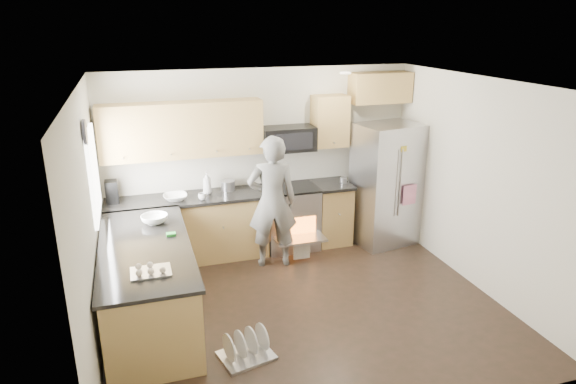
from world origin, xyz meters
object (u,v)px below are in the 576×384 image
object	(u,v)px
stove_range	(290,203)
person	(272,202)
dish_rack	(246,350)
refrigerator	(386,184)

from	to	relation	value
stove_range	person	size ratio (longest dim) A/B	0.98
dish_rack	person	bearing A→B (deg)	67.01
stove_range	refrigerator	xyz separation A→B (m)	(1.42, -0.24, 0.23)
person	dish_rack	bearing A→B (deg)	75.75
refrigerator	person	size ratio (longest dim) A/B	1.00
stove_range	person	distance (m)	0.68
stove_range	dish_rack	xyz separation A→B (m)	(-1.23, -2.43, -0.59)
person	dish_rack	size ratio (longest dim) A/B	3.07
refrigerator	stove_range	bearing A→B (deg)	160.30
stove_range	person	xyz separation A→B (m)	(-0.40, -0.49, 0.23)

